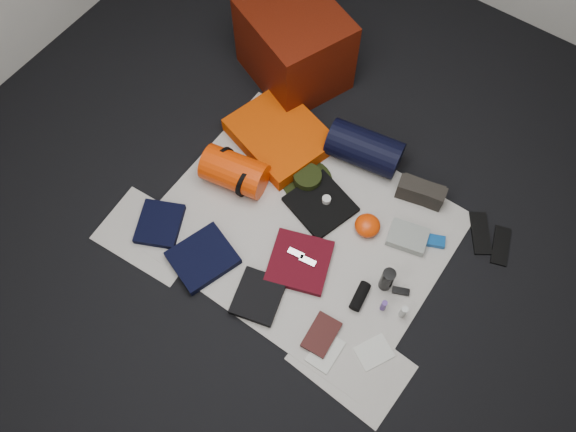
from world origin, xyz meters
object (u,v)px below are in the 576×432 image
Objects in this scene: compact_camera at (414,244)px; paperback_book at (321,335)px; stuff_sack at (235,172)px; navy_duffel at (364,148)px; sleeping_pad at (280,135)px; water_bottle at (387,279)px; red_cabinet at (295,45)px.

compact_camera reaches higher than paperback_book.
stuff_sack is 1.08m from paperback_book.
compact_camera is at bearing -40.34° from navy_duffel.
navy_duffel reaches higher than sleeping_pad.
navy_duffel is 2.44× the size of water_bottle.
compact_camera is (0.02, 0.30, -0.07)m from water_bottle.
sleeping_pad is 3.20× the size of water_bottle.
paperback_book is at bearing -28.52° from red_cabinet.
navy_duffel is (0.74, -0.32, -0.14)m from red_cabinet.
sleeping_pad is 6.36× the size of compact_camera.
stuff_sack is at bearing -154.03° from compact_camera.
paperback_book is (0.41, -1.07, -0.10)m from navy_duffel.
sleeping_pad is 0.53m from navy_duffel.
red_cabinet is 0.59m from sleeping_pad.
navy_duffel is 1.15m from paperback_book.
navy_duffel is 2.05× the size of paperback_book.
red_cabinet is at bearing 102.07° from stuff_sack.
water_bottle reaches higher than sleeping_pad.
sleeping_pad is at bearing -174.91° from compact_camera.
sleeping_pad reaches higher than paperback_book.
navy_duffel is at bearing 19.66° from sleeping_pad.
stuff_sack reaches higher than water_bottle.
compact_camera is (1.10, 0.25, -0.09)m from stuff_sack.
stuff_sack reaches higher than compact_camera.
red_cabinet reaches higher than stuff_sack.
stuff_sack is at bearing 177.10° from water_bottle.
compact_camera is (1.05, -0.15, -0.03)m from sleeping_pad.
red_cabinet is 2.91× the size of paperback_book.
sleeping_pad is 1.06m from compact_camera.
compact_camera is (0.55, -0.33, -0.10)m from navy_duffel.
stuff_sack is 1.74× the size of paperback_book.
sleeping_pad is at bearing 83.48° from stuff_sack.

